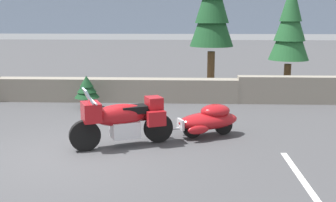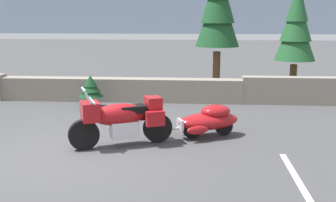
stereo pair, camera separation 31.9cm
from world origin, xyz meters
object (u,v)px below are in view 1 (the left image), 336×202
Objects in this scene: touring_motorcycle at (122,119)px; car_shaped_trailer at (209,119)px; pine_tree_tall at (212,4)px; pine_tree_secondary at (290,25)px.

touring_motorcycle reaches higher than car_shaped_trailer.
pine_tree_secondary is at bearing -21.26° from pine_tree_tall.
pine_tree_tall reaches higher than car_shaped_trailer.
pine_tree_tall is (2.32, 6.91, 2.60)m from touring_motorcycle.
pine_tree_tall is at bearing 158.74° from pine_tree_secondary.
pine_tree_tall reaches higher than pine_tree_secondary.
pine_tree_tall is (0.40, 6.06, 2.81)m from car_shaped_trailer.
touring_motorcycle is at bearing -156.17° from car_shaped_trailer.
pine_tree_secondary is (2.62, -1.02, -0.74)m from pine_tree_tall.
pine_tree_secondary reaches higher than touring_motorcycle.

